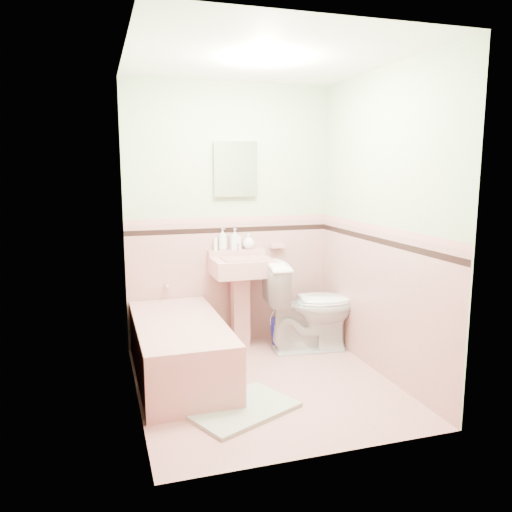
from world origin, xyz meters
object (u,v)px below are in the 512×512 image
object	(u,v)px
medicine_cabinet	(235,169)
soap_bottle_mid	(235,239)
soap_bottle_right	(249,241)
shoe	(220,403)
toilet	(310,306)
bucket	(282,332)
sink	(242,304)
soap_bottle_left	(223,239)
bathtub	(180,351)

from	to	relation	value
medicine_cabinet	soap_bottle_mid	xyz separation A→B (m)	(-0.02, -0.03, -0.66)
soap_bottle_right	shoe	world-z (taller)	soap_bottle_right
soap_bottle_right	toilet	bearing A→B (deg)	-40.17
bucket	shoe	size ratio (longest dim) A/B	1.57
sink	soap_bottle_left	size ratio (longest dim) A/B	4.17
toilet	shoe	distance (m)	1.54
soap_bottle_mid	bucket	size ratio (longest dim) A/B	0.83
bathtub	soap_bottle_mid	xyz separation A→B (m)	(0.66, 0.71, 0.81)
shoe	soap_bottle_left	bearing A→B (deg)	71.51
medicine_cabinet	bucket	world-z (taller)	medicine_cabinet
bathtub	soap_bottle_mid	size ratio (longest dim) A/B	7.31
bathtub	sink	bearing A→B (deg)	37.93
sink	bucket	world-z (taller)	sink
medicine_cabinet	toilet	world-z (taller)	medicine_cabinet
toilet	bucket	bearing A→B (deg)	47.89
soap_bottle_left	bucket	bearing A→B (deg)	-19.16
soap_bottle_left	toilet	size ratio (longest dim) A/B	0.24
soap_bottle_right	shoe	bearing A→B (deg)	-114.28
soap_bottle_left	shoe	size ratio (longest dim) A/B	1.33
bathtub	soap_bottle_left	xyz separation A→B (m)	(0.54, 0.71, 0.81)
sink	soap_bottle_mid	distance (m)	0.63
soap_bottle_left	soap_bottle_mid	size ratio (longest dim) A/B	1.02
soap_bottle_mid	bucket	world-z (taller)	soap_bottle_mid
bucket	sink	bearing A→B (deg)	178.62
soap_bottle_right	sink	bearing A→B (deg)	-123.88
soap_bottle_left	shoe	world-z (taller)	soap_bottle_left
sink	shoe	world-z (taller)	sink
soap_bottle_left	medicine_cabinet	bearing A→B (deg)	12.26
bathtub	toilet	bearing A→B (deg)	13.24
medicine_cabinet	bucket	distance (m)	1.64
medicine_cabinet	toilet	size ratio (longest dim) A/B	0.59
soap_bottle_mid	shoe	xyz separation A→B (m)	(-0.49, -1.40, -0.98)
medicine_cabinet	soap_bottle_left	xyz separation A→B (m)	(-0.14, -0.03, -0.66)
toilet	medicine_cabinet	bearing A→B (deg)	60.01
soap_bottle_left	bucket	distance (m)	1.08
soap_bottle_right	bucket	world-z (taller)	soap_bottle_right
bucket	shoe	xyz separation A→B (m)	(-0.92, -1.21, -0.06)
bathtub	bucket	xyz separation A→B (m)	(1.09, 0.52, -0.10)
soap_bottle_right	toilet	world-z (taller)	soap_bottle_right
bucket	shoe	distance (m)	1.52
sink	shoe	xyz separation A→B (m)	(-0.51, -1.22, -0.38)
soap_bottle_left	soap_bottle_mid	world-z (taller)	soap_bottle_left
soap_bottle_left	shoe	xyz separation A→B (m)	(-0.37, -1.40, -0.98)
medicine_cabinet	soap_bottle_right	distance (m)	0.70
medicine_cabinet	toilet	distance (m)	1.47
bathtub	bucket	bearing A→B (deg)	25.55
soap_bottle_left	soap_bottle_right	distance (m)	0.26
sink	toilet	xyz separation A→B (m)	(0.60, -0.23, -0.01)
soap_bottle_mid	toilet	xyz separation A→B (m)	(0.62, -0.41, -0.61)
bathtub	soap_bottle_right	world-z (taller)	soap_bottle_right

